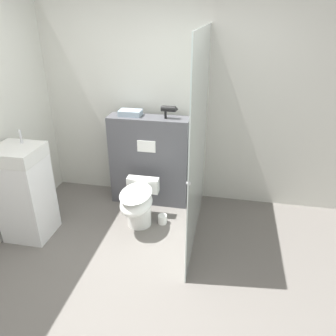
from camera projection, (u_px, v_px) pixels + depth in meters
ground_plane at (129, 294)px, 2.88m from camera, size 12.00×12.00×0.00m
wall_back at (169, 102)px, 3.96m from camera, size 8.00×0.06×2.50m
partition_panel at (150, 161)px, 4.06m from camera, size 0.97×0.27×1.13m
shower_glass at (199, 143)px, 3.23m from camera, size 0.04×1.59×2.13m
toilet at (138, 203)px, 3.67m from camera, size 0.37×0.60×0.50m
sink_vanity at (25, 193)px, 3.44m from camera, size 0.46×0.44×1.18m
hair_drier at (169, 109)px, 3.72m from camera, size 0.20×0.07×0.15m
folded_towel at (130, 113)px, 3.86m from camera, size 0.27×0.17×0.07m
spare_toilet_roll at (162, 219)px, 3.81m from camera, size 0.10×0.10×0.11m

